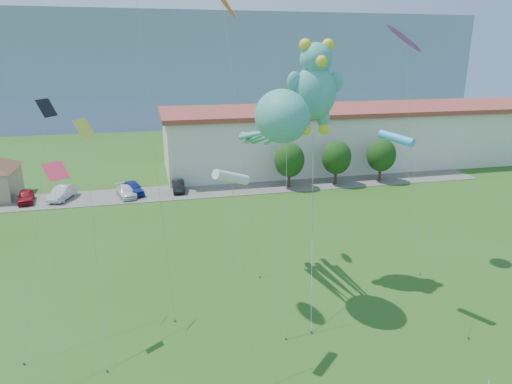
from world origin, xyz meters
TOP-DOWN VIEW (x-y plane):
  - parking_strip at (0.00, 35.00)m, footprint 70.00×6.00m
  - hill_ridge at (0.00, 120.00)m, footprint 160.00×50.00m
  - warehouse at (26.00, 44.00)m, footprint 61.00×15.00m
  - tree_near at (10.00, 34.00)m, footprint 3.60×3.60m
  - tree_mid at (16.00, 34.00)m, footprint 3.60×3.60m
  - tree_far at (22.00, 34.00)m, footprint 3.60×3.60m
  - parked_car_red at (-19.51, 35.09)m, footprint 2.09×4.03m
  - parked_car_silver at (-15.83, 35.33)m, footprint 2.81×4.68m
  - parked_car_white at (-9.01, 34.61)m, footprint 2.70×4.52m
  - parked_car_blue at (-8.26, 35.49)m, footprint 2.90×4.60m
  - parked_car_black at (-3.12, 35.41)m, footprint 1.39×3.87m
  - octopus_kite at (1.58, 10.50)m, footprint 3.18×10.95m
  - teddy_bear_kite at (4.83, 12.74)m, footprint 4.60×8.97m
  - small_kite_yellow at (-9.62, 9.89)m, footprint 1.31×6.97m
  - small_kite_purple at (12.29, 14.59)m, footprint 1.80×5.35m
  - small_kite_cyan at (7.91, 7.15)m, footprint 3.19×5.93m
  - small_kite_pink at (-11.09, 7.87)m, footprint 1.33×5.85m
  - small_kite_orange at (-0.17, 18.94)m, footprint 2.15×7.42m
  - small_kite_white at (-2.35, 4.88)m, footprint 0.55×4.93m
  - small_kite_black at (-11.91, 11.05)m, footprint 2.34×6.48m

SIDE VIEW (x-z plane):
  - parking_strip at x=0.00m, z-range 0.00..0.06m
  - parked_car_white at x=-9.01m, z-range 0.06..1.29m
  - parked_car_black at x=-3.12m, z-range 0.06..1.33m
  - parked_car_red at x=-19.51m, z-range 0.06..1.37m
  - parked_car_silver at x=-15.83m, z-range 0.06..1.52m
  - parked_car_blue at x=-8.26m, z-range 0.06..1.52m
  - tree_near at x=10.00m, z-range 0.65..6.12m
  - tree_mid at x=16.00m, z-range 0.65..6.12m
  - tree_far at x=22.00m, z-range 0.65..6.12m
  - warehouse at x=26.00m, z-range 0.02..8.22m
  - small_kite_pink at x=-11.09m, z-range 3.61..13.77m
  - small_kite_white at x=-2.35m, z-range 4.58..14.77m
  - small_kite_yellow at x=-9.62m, z-range 4.22..16.25m
  - small_kite_cyan at x=7.91m, z-range 5.11..16.41m
  - small_kite_black at x=-11.91m, z-range 4.57..17.63m
  - octopus_kite at x=1.58m, z-range 4.62..18.24m
  - hill_ridge at x=0.00m, z-range 0.00..25.00m
  - teddy_bear_kite at x=4.83m, z-range 5.31..21.83m
  - small_kite_purple at x=12.29m, z-range 7.59..24.90m
  - small_kite_orange at x=-0.17m, z-range 8.86..28.96m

